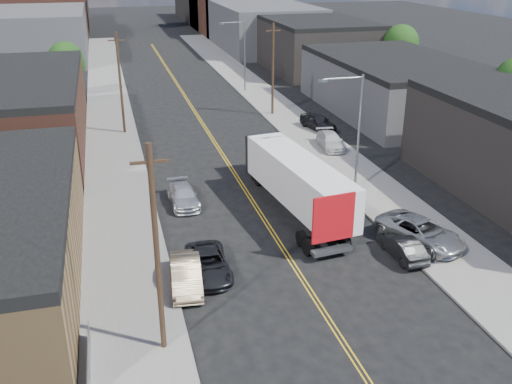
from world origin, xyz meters
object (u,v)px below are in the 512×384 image
car_right_lot_b (331,141)px  car_right_lot_c (318,121)px  car_left_c (208,264)px  car_left_b (186,274)px  car_right_lot_a (421,232)px  car_left_d (183,196)px  car_right_oncoming (402,247)px  semi_truck (291,176)px

car_right_lot_b → car_right_lot_c: size_ratio=1.00×
car_left_c → car_right_lot_b: (15.00, 19.00, 0.15)m
car_left_b → car_right_lot_a: 14.79m
car_left_b → car_right_lot_a: bearing=9.3°
car_left_d → car_right_oncoming: (11.60, -11.07, -0.02)m
car_left_b → car_right_lot_b: size_ratio=0.98×
car_right_lot_a → car_right_oncoming: bearing=-171.9°
semi_truck → car_right_lot_b: 13.73m
car_left_b → car_left_c: size_ratio=0.94×
car_left_d → car_right_lot_c: 21.91m
car_right_oncoming → car_left_c: bearing=-6.6°
car_right_lot_b → car_right_lot_c: (1.00, 6.03, 0.12)m
car_right_lot_a → car_right_lot_c: size_ratio=1.23×
car_left_d → car_right_lot_b: 17.46m
semi_truck → car_right_lot_c: bearing=57.0°
car_left_c → car_right_lot_a: (13.36, 0.00, 0.28)m
car_left_c → car_right_lot_c: bearing=58.9°
car_left_c → car_right_lot_b: bearing=53.2°
car_right_oncoming → car_right_lot_c: car_right_lot_c is taller
car_right_oncoming → semi_truck: bearing=-65.9°
car_left_d → car_right_lot_b: size_ratio=0.99×
car_right_oncoming → car_right_lot_b: 20.29m
semi_truck → car_left_d: 7.97m
car_right_oncoming → car_right_lot_b: (3.40, 20.01, 0.17)m
car_left_c → car_left_d: (0.00, 10.06, -0.00)m
car_left_b → car_right_lot_a: (14.76, 0.97, 0.20)m
car_right_lot_b → car_right_lot_c: 6.12m
car_right_oncoming → car_right_lot_a: 2.05m
car_left_b → car_right_lot_c: 31.29m
car_left_b → car_left_d: car_left_b is taller
car_left_d → car_right_lot_b: car_right_lot_b is taller
car_left_b → car_left_c: bearing=40.3°
semi_truck → car_right_oncoming: size_ratio=4.01×
car_left_c → car_right_lot_a: size_ratio=0.84×
car_left_b → car_left_d: bearing=88.3°
car_left_c → car_right_lot_a: bearing=1.5°
car_right_lot_a → car_left_d: bearing=121.3°
semi_truck → car_left_b: bearing=-142.2°
car_right_lot_a → car_right_lot_b: size_ratio=1.23×
semi_truck → car_left_c: bearing=-140.7°
car_left_c → car_left_d: same height
car_left_c → car_right_lot_b: 24.20m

